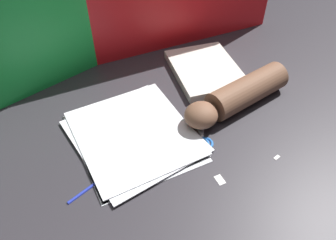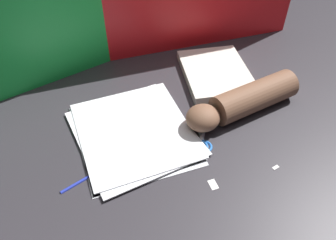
{
  "view_description": "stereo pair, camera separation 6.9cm",
  "coord_description": "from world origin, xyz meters",
  "px_view_note": "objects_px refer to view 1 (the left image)",
  "views": [
    {
      "loc": [
        -0.34,
        -0.48,
        0.64
      ],
      "look_at": [
        -0.03,
        0.03,
        0.06
      ],
      "focal_mm": 35.0,
      "sensor_mm": 36.0,
      "label": 1
    },
    {
      "loc": [
        -0.28,
        -0.51,
        0.64
      ],
      "look_at": [
        -0.03,
        0.03,
        0.06
      ],
      "focal_mm": 35.0,
      "sensor_mm": 36.0,
      "label": 2
    }
  ],
  "objects_px": {
    "hand_forearm": "(238,95)",
    "paper_stack": "(134,135)",
    "book_closed": "(205,70)",
    "scissors": "(202,135)"
  },
  "relations": [
    {
      "from": "book_closed",
      "to": "hand_forearm",
      "type": "height_order",
      "value": "hand_forearm"
    },
    {
      "from": "book_closed",
      "to": "hand_forearm",
      "type": "xyz_separation_m",
      "value": [
        -0.02,
        -0.18,
        0.03
      ]
    },
    {
      "from": "paper_stack",
      "to": "hand_forearm",
      "type": "height_order",
      "value": "hand_forearm"
    },
    {
      "from": "hand_forearm",
      "to": "scissors",
      "type": "bearing_deg",
      "value": -163.05
    },
    {
      "from": "hand_forearm",
      "to": "paper_stack",
      "type": "bearing_deg",
      "value": 171.6
    },
    {
      "from": "book_closed",
      "to": "scissors",
      "type": "height_order",
      "value": "book_closed"
    },
    {
      "from": "book_closed",
      "to": "scissors",
      "type": "xyz_separation_m",
      "value": [
        -0.17,
        -0.23,
        -0.01
      ]
    },
    {
      "from": "book_closed",
      "to": "paper_stack",
      "type": "bearing_deg",
      "value": -157.8
    },
    {
      "from": "book_closed",
      "to": "hand_forearm",
      "type": "distance_m",
      "value": 0.18
    },
    {
      "from": "book_closed",
      "to": "hand_forearm",
      "type": "relative_size",
      "value": 0.83
    }
  ]
}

